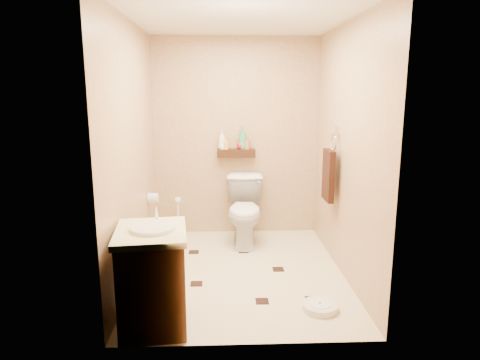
{
  "coord_description": "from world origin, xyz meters",
  "views": [
    {
      "loc": [
        -0.16,
        -3.97,
        1.76
      ],
      "look_at": [
        0.01,
        0.25,
        0.88
      ],
      "focal_mm": 32.0,
      "sensor_mm": 36.0,
      "label": 1
    }
  ],
  "objects": [
    {
      "name": "ground",
      "position": [
        0.0,
        0.0,
        0.0
      ],
      "size": [
        2.5,
        2.5,
        0.0
      ],
      "primitive_type": "plane",
      "color": "beige",
      "rests_on": "ground"
    },
    {
      "name": "bathroom_scale",
      "position": [
        0.62,
        -0.79,
        0.03
      ],
      "size": [
        0.38,
        0.38,
        0.06
      ],
      "rotation": [
        0.0,
        0.0,
        0.41
      ],
      "color": "silver",
      "rests_on": "ground"
    },
    {
      "name": "wall_front",
      "position": [
        0.0,
        -1.25,
        1.2
      ],
      "size": [
        2.0,
        0.04,
        2.4
      ],
      "primitive_type": "cube",
      "color": "tan",
      "rests_on": "ground"
    },
    {
      "name": "bottle_a",
      "position": [
        -0.17,
        1.17,
        1.18
      ],
      "size": [
        0.12,
        0.12,
        0.23
      ],
      "primitive_type": "imported",
      "rotation": [
        0.0,
        0.0,
        3.89
      ],
      "color": "white",
      "rests_on": "wall_shelf"
    },
    {
      "name": "bottle_e",
      "position": [
        0.13,
        1.17,
        1.15
      ],
      "size": [
        0.09,
        0.09,
        0.15
      ],
      "primitive_type": "imported",
      "rotation": [
        0.0,
        0.0,
        4.33
      ],
      "color": "#C36241",
      "rests_on": "wall_shelf"
    },
    {
      "name": "bottle_b",
      "position": [
        -0.13,
        1.17,
        1.15
      ],
      "size": [
        0.07,
        0.07,
        0.15
      ],
      "primitive_type": "imported",
      "rotation": [
        0.0,
        0.0,
        4.8
      ],
      "color": "gold",
      "rests_on": "wall_shelf"
    },
    {
      "name": "wall_right",
      "position": [
        1.0,
        0.0,
        1.2
      ],
      "size": [
        0.04,
        2.5,
        2.4
      ],
      "primitive_type": "cube",
      "color": "tan",
      "rests_on": "ground"
    },
    {
      "name": "bottle_d",
      "position": [
        0.08,
        1.17,
        1.2
      ],
      "size": [
        0.14,
        0.14,
        0.26
      ],
      "primitive_type": "imported",
      "rotation": [
        0.0,
        0.0,
        3.91
      ],
      "color": "#32985D",
      "rests_on": "wall_shelf"
    },
    {
      "name": "towel_ring",
      "position": [
        0.91,
        0.25,
        0.95
      ],
      "size": [
        0.12,
        0.3,
        0.76
      ],
      "color": "silver",
      "rests_on": "wall_right"
    },
    {
      "name": "toilet_paper",
      "position": [
        -0.94,
        0.65,
        0.6
      ],
      "size": [
        0.12,
        0.11,
        0.12
      ],
      "color": "silver",
      "rests_on": "wall_left"
    },
    {
      "name": "toilet_brush",
      "position": [
        -0.71,
        1.07,
        0.18
      ],
      "size": [
        0.12,
        0.12,
        0.5
      ],
      "color": "#1B6D5F",
      "rests_on": "ground"
    },
    {
      "name": "vanity",
      "position": [
        -0.7,
        -0.95,
        0.39
      ],
      "size": [
        0.58,
        0.68,
        0.88
      ],
      "rotation": [
        0.0,
        0.0,
        0.11
      ],
      "color": "brown",
      "rests_on": "ground"
    },
    {
      "name": "wall_shelf",
      "position": [
        0.0,
        1.17,
        1.02
      ],
      "size": [
        0.46,
        0.14,
        0.1
      ],
      "primitive_type": "cube",
      "color": "#32190D",
      "rests_on": "wall_back"
    },
    {
      "name": "bottle_c",
      "position": [
        0.06,
        1.17,
        1.14
      ],
      "size": [
        0.14,
        0.14,
        0.13
      ],
      "primitive_type": "imported",
      "rotation": [
        0.0,
        0.0,
        4.02
      ],
      "color": "red",
      "rests_on": "wall_shelf"
    },
    {
      "name": "toilet",
      "position": [
        0.09,
        0.83,
        0.39
      ],
      "size": [
        0.46,
        0.77,
        0.77
      ],
      "primitive_type": "imported",
      "rotation": [
        0.0,
        0.0,
        -0.04
      ],
      "color": "white",
      "rests_on": "ground"
    },
    {
      "name": "wall_left",
      "position": [
        -1.0,
        0.0,
        1.2
      ],
      "size": [
        0.04,
        2.5,
        2.4
      ],
      "primitive_type": "cube",
      "color": "tan",
      "rests_on": "ground"
    },
    {
      "name": "wall_back",
      "position": [
        0.0,
        1.25,
        1.2
      ],
      "size": [
        2.0,
        0.04,
        2.4
      ],
      "primitive_type": "cube",
      "color": "tan",
      "rests_on": "ground"
    },
    {
      "name": "floor_accents",
      "position": [
        0.05,
        -0.07,
        0.0
      ],
      "size": [
        1.2,
        1.27,
        0.01
      ],
      "color": "black",
      "rests_on": "ground"
    },
    {
      "name": "ceiling",
      "position": [
        0.0,
        0.0,
        2.4
      ],
      "size": [
        2.0,
        2.5,
        0.02
      ],
      "primitive_type": "cube",
      "color": "silver",
      "rests_on": "wall_back"
    }
  ]
}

